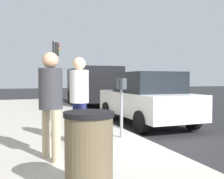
# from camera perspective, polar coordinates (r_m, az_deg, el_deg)

# --- Properties ---
(ground_plane) EXTENTS (80.00, 80.00, 0.00)m
(ground_plane) POSITION_cam_1_polar(r_m,az_deg,el_deg) (5.63, 10.74, -13.57)
(ground_plane) COLOR #232326
(ground_plane) RESTS_ON ground
(sidewalk_slab) EXTENTS (28.00, 6.00, 0.15)m
(sidewalk_slab) POSITION_cam_1_polar(r_m,az_deg,el_deg) (4.84, -22.48, -15.47)
(sidewalk_slab) COLOR #A8A59E
(sidewalk_slab) RESTS_ON ground_plane
(parking_meter) EXTENTS (0.36, 0.12, 1.41)m
(parking_meter) POSITION_cam_1_polar(r_m,az_deg,el_deg) (6.09, 2.13, -1.18)
(parking_meter) COLOR gray
(parking_meter) RESTS_ON sidewalk_slab
(pedestrian_at_meter) EXTENTS (0.55, 0.40, 1.86)m
(pedestrian_at_meter) POSITION_cam_1_polar(r_m,az_deg,el_deg) (5.55, -7.28, -0.57)
(pedestrian_at_meter) COLOR #191E4C
(pedestrian_at_meter) RESTS_ON sidewalk_slab
(pedestrian_bystander) EXTENTS (0.54, 0.40, 1.85)m
(pedestrian_bystander) POSITION_cam_1_polar(r_m,az_deg,el_deg) (4.52, -13.43, -1.36)
(pedestrian_bystander) COLOR tan
(pedestrian_bystander) RESTS_ON sidewalk_slab
(parked_sedan_near) EXTENTS (4.42, 2.00, 1.77)m
(parked_sedan_near) POSITION_cam_1_polar(r_m,az_deg,el_deg) (8.85, 7.51, -1.87)
(parked_sedan_near) COLOR silver
(parked_sedan_near) RESTS_ON ground_plane
(parked_van_far) EXTENTS (5.26, 2.24, 2.18)m
(parked_van_far) POSITION_cam_1_polar(r_m,az_deg,el_deg) (14.83, -4.44, 1.22)
(parked_van_far) COLOR black
(parked_van_far) RESTS_ON ground_plane
(traffic_signal) EXTENTS (0.24, 0.44, 3.60)m
(traffic_signal) POSITION_cam_1_polar(r_m,az_deg,el_deg) (15.53, -12.45, 6.08)
(traffic_signal) COLOR black
(traffic_signal) RESTS_ON sidewalk_slab
(trash_bin) EXTENTS (0.59, 0.59, 1.01)m
(trash_bin) POSITION_cam_1_polar(r_m,az_deg,el_deg) (3.11, -5.14, -14.15)
(trash_bin) COLOR brown
(trash_bin) RESTS_ON sidewalk_slab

